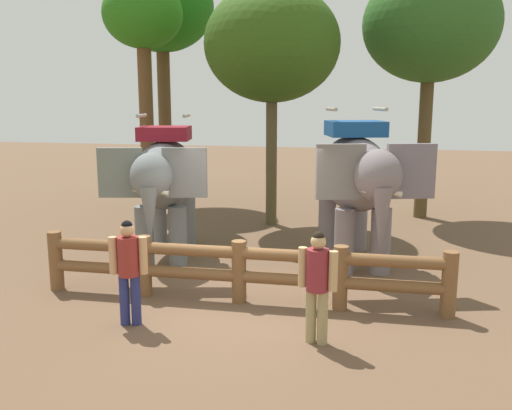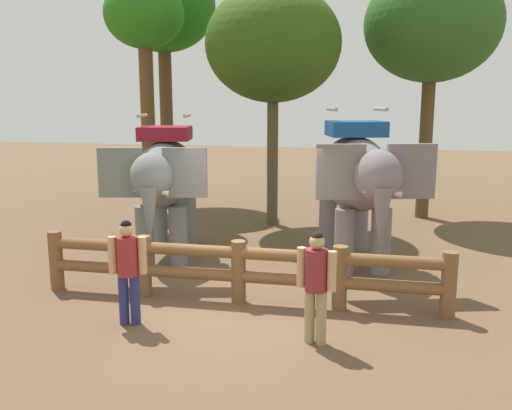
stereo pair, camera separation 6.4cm
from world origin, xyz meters
TOP-DOWN VIEW (x-y plane):
  - ground_plane at (0.00, 0.00)m, footprint 60.00×60.00m
  - log_fence at (0.00, 0.17)m, footprint 6.88×0.36m
  - elephant_near_left at (-2.16, 2.43)m, footprint 2.21×3.61m
  - elephant_center at (1.78, 2.77)m, footprint 2.48×3.79m
  - tourist_woman_in_black at (1.43, -1.13)m, footprint 0.55×0.37m
  - tourist_man_in_blue at (-1.37, -1.08)m, footprint 0.56×0.37m
  - tree_far_left at (3.44, 7.84)m, footprint 3.64×3.64m
  - tree_back_center at (-4.06, 6.04)m, footprint 2.13×2.13m
  - tree_far_right at (-4.56, 8.67)m, footprint 3.25×3.25m
  - tree_deep_back at (-0.56, 6.03)m, footprint 3.47×3.47m

SIDE VIEW (x-z plane):
  - ground_plane at x=0.00m, z-range 0.00..0.00m
  - log_fence at x=0.00m, z-range 0.08..1.13m
  - tourist_woman_in_black at x=1.43m, z-range 0.12..1.71m
  - tourist_man_in_blue at x=-1.37m, z-range 0.13..1.73m
  - elephant_near_left at x=-2.16m, z-range 0.19..3.21m
  - elephant_center at x=1.78m, z-range 0.20..3.37m
  - tree_deep_back at x=-0.56m, z-range 1.59..7.77m
  - tree_far_left at x=3.44m, z-range 1.84..8.69m
  - tree_back_center at x=-4.06m, z-range 2.07..8.52m
  - tree_far_right at x=-4.56m, z-range 2.28..9.81m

